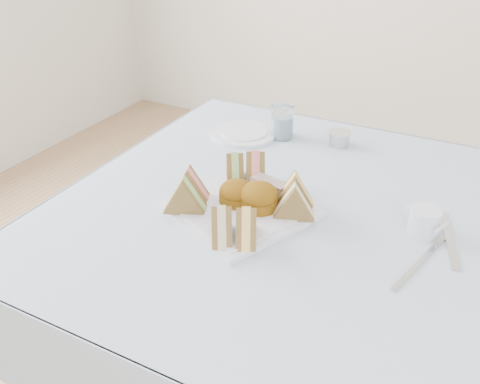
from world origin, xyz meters
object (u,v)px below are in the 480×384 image
at_px(water_glass, 282,122).
at_px(serving_plate, 240,209).
at_px(creamer_jug, 424,221).
at_px(table, 287,330).

bearing_deg(water_glass, serving_plate, -79.41).
height_order(water_glass, creamer_jug, water_glass).
bearing_deg(creamer_jug, table, -152.95).
bearing_deg(table, water_glass, 118.15).
height_order(serving_plate, water_glass, water_glass).
relative_size(table, water_glass, 9.74).
distance_m(water_glass, creamer_jug, 0.53).
relative_size(serving_plate, water_glass, 2.89).
bearing_deg(table, serving_plate, -144.03).
xyz_separation_m(table, water_glass, (-0.18, 0.33, 0.42)).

